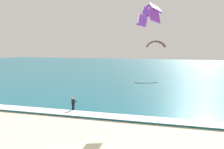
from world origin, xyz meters
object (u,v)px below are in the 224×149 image
(surfboard, at_px, (73,111))
(kitesurfer, at_px, (73,103))
(kite_primary, at_px, (150,13))
(kite_distant, at_px, (156,43))

(surfboard, height_order, kitesurfer, kitesurfer)
(surfboard, relative_size, kite_primary, 0.13)
(kitesurfer, bearing_deg, kite_distant, 84.62)
(surfboard, xyz_separation_m, kitesurfer, (0.00, 0.02, 0.91))
(surfboard, height_order, kite_primary, kite_primary)
(kitesurfer, bearing_deg, surfboard, -105.63)
(surfboard, height_order, kite_distant, kite_distant)
(kite_primary, bearing_deg, surfboard, -154.46)
(surfboard, distance_m, kite_primary, 14.42)
(kitesurfer, relative_size, kite_distant, 0.37)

